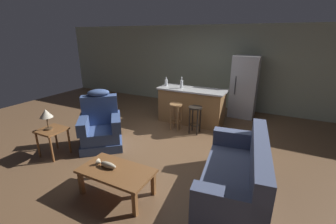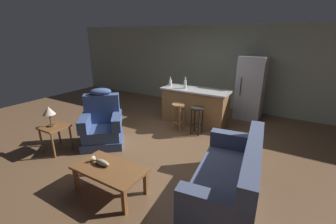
{
  "view_description": "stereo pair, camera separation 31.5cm",
  "coord_description": "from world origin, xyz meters",
  "px_view_note": "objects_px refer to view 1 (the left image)",
  "views": [
    {
      "loc": [
        2.08,
        -4.1,
        2.31
      ],
      "look_at": [
        0.03,
        -0.1,
        0.75
      ],
      "focal_mm": 24.0,
      "sensor_mm": 36.0,
      "label": 1
    },
    {
      "loc": [
        2.35,
        -3.95,
        2.31
      ],
      "look_at": [
        0.03,
        -0.1,
        0.75
      ],
      "focal_mm": 24.0,
      "sensor_mm": 36.0,
      "label": 2
    }
  ],
  "objects_px": {
    "fish_figurine": "(106,165)",
    "bar_stool_left": "(176,112)",
    "recliner_near_lamp": "(101,127)",
    "kitchen_island": "(191,106)",
    "refrigerator": "(244,87)",
    "bottle_tall_green": "(181,84)",
    "end_table": "(52,134)",
    "couch": "(237,177)",
    "bar_stool_right": "(195,115)",
    "coffee_table": "(116,173)",
    "table_lamp": "(46,114)",
    "bottle_short_amber": "(166,82)"
  },
  "relations": [
    {
      "from": "recliner_near_lamp",
      "to": "kitchen_island",
      "type": "relative_size",
      "value": 0.67
    },
    {
      "from": "couch",
      "to": "end_table",
      "type": "bearing_deg",
      "value": -1.25
    },
    {
      "from": "end_table",
      "to": "refrigerator",
      "type": "bearing_deg",
      "value": 54.59
    },
    {
      "from": "couch",
      "to": "bar_stool_left",
      "type": "relative_size",
      "value": 2.93
    },
    {
      "from": "coffee_table",
      "to": "table_lamp",
      "type": "relative_size",
      "value": 2.68
    },
    {
      "from": "end_table",
      "to": "kitchen_island",
      "type": "distance_m",
      "value": 3.41
    },
    {
      "from": "fish_figurine",
      "to": "bar_stool_left",
      "type": "xyz_separation_m",
      "value": [
        -0.09,
        2.65,
        0.01
      ]
    },
    {
      "from": "coffee_table",
      "to": "bottle_short_amber",
      "type": "xyz_separation_m",
      "value": [
        -0.88,
        3.28,
        0.68
      ]
    },
    {
      "from": "fish_figurine",
      "to": "table_lamp",
      "type": "height_order",
      "value": "table_lamp"
    },
    {
      "from": "recliner_near_lamp",
      "to": "table_lamp",
      "type": "height_order",
      "value": "recliner_near_lamp"
    },
    {
      "from": "kitchen_island",
      "to": "table_lamp",
      "type": "bearing_deg",
      "value": -121.74
    },
    {
      "from": "couch",
      "to": "refrigerator",
      "type": "bearing_deg",
      "value": -88.84
    },
    {
      "from": "kitchen_island",
      "to": "bar_stool_left",
      "type": "relative_size",
      "value": 2.65
    },
    {
      "from": "kitchen_island",
      "to": "recliner_near_lamp",
      "type": "bearing_deg",
      "value": -120.33
    },
    {
      "from": "table_lamp",
      "to": "kitchen_island",
      "type": "xyz_separation_m",
      "value": [
        1.82,
        2.94,
        -0.39
      ]
    },
    {
      "from": "end_table",
      "to": "bar_stool_right",
      "type": "relative_size",
      "value": 0.82
    },
    {
      "from": "fish_figurine",
      "to": "bottle_tall_green",
      "type": "distance_m",
      "value": 3.28
    },
    {
      "from": "fish_figurine",
      "to": "table_lamp",
      "type": "relative_size",
      "value": 0.83
    },
    {
      "from": "bar_stool_left",
      "to": "coffee_table",
      "type": "bearing_deg",
      "value": -84.18
    },
    {
      "from": "bar_stool_left",
      "to": "bar_stool_right",
      "type": "distance_m",
      "value": 0.51
    },
    {
      "from": "coffee_table",
      "to": "couch",
      "type": "relative_size",
      "value": 0.55
    },
    {
      "from": "end_table",
      "to": "refrigerator",
      "type": "xyz_separation_m",
      "value": [
        2.92,
        4.11,
        0.42
      ]
    },
    {
      "from": "couch",
      "to": "refrigerator",
      "type": "height_order",
      "value": "refrigerator"
    },
    {
      "from": "coffee_table",
      "to": "table_lamp",
      "type": "xyz_separation_m",
      "value": [
        -1.92,
        0.33,
        0.5
      ]
    },
    {
      "from": "refrigerator",
      "to": "bottle_tall_green",
      "type": "xyz_separation_m",
      "value": [
        -1.42,
        -1.26,
        0.18
      ]
    },
    {
      "from": "table_lamp",
      "to": "bar_stool_left",
      "type": "height_order",
      "value": "table_lamp"
    },
    {
      "from": "recliner_near_lamp",
      "to": "bottle_tall_green",
      "type": "distance_m",
      "value": 2.38
    },
    {
      "from": "couch",
      "to": "table_lamp",
      "type": "relative_size",
      "value": 4.86
    },
    {
      "from": "coffee_table",
      "to": "bar_stool_right",
      "type": "distance_m",
      "value": 2.65
    },
    {
      "from": "refrigerator",
      "to": "bottle_tall_green",
      "type": "bearing_deg",
      "value": -138.51
    },
    {
      "from": "kitchen_island",
      "to": "bottle_short_amber",
      "type": "xyz_separation_m",
      "value": [
        -0.77,
        0.01,
        0.56
      ]
    },
    {
      "from": "coffee_table",
      "to": "bottle_short_amber",
      "type": "distance_m",
      "value": 3.47
    },
    {
      "from": "fish_figurine",
      "to": "bar_stool_right",
      "type": "height_order",
      "value": "bar_stool_right"
    },
    {
      "from": "recliner_near_lamp",
      "to": "bottle_short_amber",
      "type": "xyz_separation_m",
      "value": [
        0.47,
        2.14,
        0.62
      ]
    },
    {
      "from": "recliner_near_lamp",
      "to": "refrigerator",
      "type": "bearing_deg",
      "value": 104.33
    },
    {
      "from": "bar_stool_left",
      "to": "bottle_short_amber",
      "type": "relative_size",
      "value": 2.79
    },
    {
      "from": "kitchen_island",
      "to": "bar_stool_right",
      "type": "relative_size",
      "value": 2.65
    },
    {
      "from": "fish_figurine",
      "to": "end_table",
      "type": "relative_size",
      "value": 0.61
    },
    {
      "from": "bar_stool_left",
      "to": "bottle_short_amber",
      "type": "xyz_separation_m",
      "value": [
        -0.61,
        0.64,
        0.57
      ]
    },
    {
      "from": "bar_stool_right",
      "to": "bottle_short_amber",
      "type": "bearing_deg",
      "value": 150.13
    },
    {
      "from": "fish_figurine",
      "to": "bottle_short_amber",
      "type": "height_order",
      "value": "bottle_short_amber"
    },
    {
      "from": "refrigerator",
      "to": "recliner_near_lamp",
      "type": "bearing_deg",
      "value": -125.66
    },
    {
      "from": "table_lamp",
      "to": "bar_stool_right",
      "type": "height_order",
      "value": "table_lamp"
    },
    {
      "from": "fish_figurine",
      "to": "bottle_tall_green",
      "type": "bearing_deg",
      "value": 93.66
    },
    {
      "from": "bottle_tall_green",
      "to": "fish_figurine",
      "type": "bearing_deg",
      "value": -86.34
    },
    {
      "from": "kitchen_island",
      "to": "bar_stool_right",
      "type": "bearing_deg",
      "value": -61.29
    },
    {
      "from": "coffee_table",
      "to": "refrigerator",
      "type": "xyz_separation_m",
      "value": [
        1.04,
        4.47,
        0.52
      ]
    },
    {
      "from": "bar_stool_left",
      "to": "refrigerator",
      "type": "distance_m",
      "value": 2.29
    },
    {
      "from": "kitchen_island",
      "to": "bottle_tall_green",
      "type": "bearing_deg",
      "value": -168.24
    },
    {
      "from": "coffee_table",
      "to": "recliner_near_lamp",
      "type": "relative_size",
      "value": 0.92
    }
  ]
}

